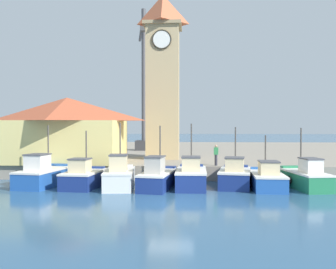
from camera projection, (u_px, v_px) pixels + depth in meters
ground_plane at (171, 202)px, 21.82m from camera, size 300.00×300.00×0.00m
quay_wharf at (182, 154)px, 49.98m from camera, size 120.00×40.00×1.13m
fishing_boat_far_left at (43, 175)px, 27.63m from camera, size 2.88×5.29×4.27m
fishing_boat_left_outer at (84, 177)px, 26.91m from camera, size 2.46×4.31×3.88m
fishing_boat_left_inner at (119, 176)px, 26.72m from camera, size 2.32×4.85×4.44m
fishing_boat_mid_left at (158, 177)px, 26.53m from camera, size 2.58×5.29×4.24m
fishing_boat_center at (191, 176)px, 26.85m from camera, size 2.18×4.90×4.39m
fishing_boat_mid_right at (235, 176)px, 27.17m from camera, size 2.74×4.66×4.14m
fishing_boat_right_inner at (267, 178)px, 26.55m from camera, size 2.27×5.02×3.58m
fishing_boat_right_outer at (305, 177)px, 26.54m from camera, size 2.58×5.15×4.09m
clock_tower at (163, 72)px, 36.61m from camera, size 3.48×3.48×16.84m
warehouse_left at (67, 129)px, 33.65m from camera, size 9.65×7.39×5.49m
port_crane_near at (144, 96)px, 48.24m from camera, size 2.51×8.46×17.25m
dock_worker_near_tower at (216, 155)px, 30.47m from camera, size 0.34×0.22×1.62m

